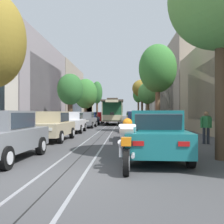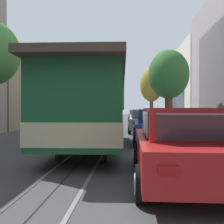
# 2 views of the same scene
# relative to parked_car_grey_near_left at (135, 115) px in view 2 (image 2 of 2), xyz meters

# --- Properties ---
(ground_plane) EXTENTS (173.86, 173.86, 0.00)m
(ground_plane) POSITION_rel_parked_car_grey_near_left_xyz_m (2.43, 25.59, -0.80)
(ground_plane) COLOR #424244
(trolley_track_rails) EXTENTS (1.14, 77.54, 0.01)m
(trolley_track_rails) POSITION_rel_parked_car_grey_near_left_xyz_m (2.43, 30.54, -0.79)
(trolley_track_rails) COLOR gray
(trolley_track_rails) RESTS_ON ground
(parked_car_grey_near_left) EXTENTS (2.11, 4.41, 1.58)m
(parked_car_grey_near_left) POSITION_rel_parked_car_grey_near_left_xyz_m (0.00, 0.00, 0.00)
(parked_car_grey_near_left) COLOR slate
(parked_car_grey_near_left) RESTS_ON ground
(parked_car_beige_second_left) EXTENTS (2.05, 4.38, 1.58)m
(parked_car_beige_second_left) POSITION_rel_parked_car_grey_near_left_xyz_m (-0.04, 6.16, 0.00)
(parked_car_beige_second_left) COLOR #C1B28E
(parked_car_beige_second_left) RESTS_ON ground
(parked_car_white_mid_left) EXTENTS (2.10, 4.40, 1.58)m
(parked_car_white_mid_left) POSITION_rel_parked_car_grey_near_left_xyz_m (-0.14, 12.35, 0.00)
(parked_car_white_mid_left) COLOR silver
(parked_car_white_mid_left) RESTS_ON ground
(parked_car_grey_fourth_left) EXTENTS (2.08, 4.40, 1.58)m
(parked_car_grey_fourth_left) POSITION_rel_parked_car_grey_near_left_xyz_m (0.01, 18.80, 0.00)
(parked_car_grey_fourth_left) COLOR slate
(parked_car_grey_fourth_left) RESTS_ON ground
(parked_car_blue_fifth_left) EXTENTS (2.06, 4.39, 1.58)m
(parked_car_blue_fifth_left) POSITION_rel_parked_car_grey_near_left_xyz_m (-0.20, 24.33, 0.00)
(parked_car_blue_fifth_left) COLOR #233D93
(parked_car_blue_fifth_left) RESTS_ON ground
(parked_car_red_sixth_left) EXTENTS (2.04, 4.38, 1.58)m
(parked_car_red_sixth_left) POSITION_rel_parked_car_grey_near_left_xyz_m (-0.09, 30.93, 0.00)
(parked_car_red_sixth_left) COLOR red
(parked_car_red_sixth_left) RESTS_ON ground
(parked_car_teal_near_right) EXTENTS (2.13, 4.42, 1.58)m
(parked_car_teal_near_right) POSITION_rel_parked_car_grey_near_left_xyz_m (4.94, 0.47, 0.00)
(parked_car_teal_near_right) COLOR #196B70
(parked_car_teal_near_right) RESTS_ON ground
(parked_car_navy_second_right) EXTENTS (2.09, 4.40, 1.58)m
(parked_car_navy_second_right) POSITION_rel_parked_car_grey_near_left_xyz_m (4.84, 6.28, 0.00)
(parked_car_navy_second_right) COLOR #19234C
(parked_car_navy_second_right) RESTS_ON ground
(parked_car_red_mid_right) EXTENTS (2.04, 4.38, 1.58)m
(parked_car_red_mid_right) POSITION_rel_parked_car_grey_near_left_xyz_m (4.98, 13.14, 0.00)
(parked_car_red_mid_right) COLOR red
(parked_car_red_mid_right) RESTS_ON ground
(parked_car_brown_fourth_right) EXTENTS (2.02, 4.37, 1.58)m
(parked_car_brown_fourth_right) POSITION_rel_parked_car_grey_near_left_xyz_m (5.13, 18.99, 0.00)
(parked_car_brown_fourth_right) COLOR brown
(parked_car_brown_fourth_right) RESTS_ON ground
(street_tree_kerb_left_near) EXTENTS (2.90, 2.85, 6.91)m
(street_tree_kerb_left_near) POSITION_rel_parked_car_grey_near_left_xyz_m (-1.94, 3.50, 3.91)
(street_tree_kerb_left_near) COLOR brown
(street_tree_kerb_left_near) RESTS_ON ground
(street_tree_kerb_left_second) EXTENTS (2.67, 2.38, 5.52)m
(street_tree_kerb_left_second) POSITION_rel_parked_car_grey_near_left_xyz_m (-1.64, 19.34, 3.03)
(street_tree_kerb_left_second) COLOR #4C3826
(street_tree_kerb_left_second) RESTS_ON ground
(street_tree_kerb_right_near) EXTENTS (3.38, 3.66, 6.85)m
(street_tree_kerb_right_near) POSITION_rel_parked_car_grey_near_left_xyz_m (7.05, 0.47, 4.36)
(street_tree_kerb_right_near) COLOR #4C3826
(street_tree_kerb_right_near) RESTS_ON ground
(street_tree_kerb_right_second) EXTENTS (2.96, 2.79, 6.88)m
(street_tree_kerb_right_second) POSITION_rel_parked_car_grey_near_left_xyz_m (6.55, 13.05, 4.14)
(street_tree_kerb_right_second) COLOR brown
(street_tree_kerb_right_second) RESTS_ON ground
(cable_car_trolley) EXTENTS (2.76, 9.17, 3.28)m
(cable_car_trolley) POSITION_rel_parked_car_grey_near_left_xyz_m (2.44, 26.73, 0.86)
(cable_car_trolley) COLOR #1E5B38
(cable_car_trolley) RESTS_ON ground
(motorcycle_with_rider) EXTENTS (0.56, 1.99, 1.37)m
(motorcycle_with_rider) POSITION_rel_parked_car_grey_near_left_xyz_m (4.02, -1.22, -0.15)
(motorcycle_with_rider) COLOR black
(motorcycle_with_rider) RESTS_ON ground
(pedestrian_on_left_pavement) EXTENTS (0.55, 0.42, 1.58)m
(pedestrian_on_left_pavement) POSITION_rel_parked_car_grey_near_left_xyz_m (7.91, 5.00, 0.09)
(pedestrian_on_left_pavement) COLOR #282D38
(pedestrian_on_left_pavement) RESTS_ON ground
(fire_hydrant) EXTENTS (0.40, 0.22, 0.84)m
(fire_hydrant) POSITION_rel_parked_car_grey_near_left_xyz_m (-1.62, 6.31, -0.38)
(fire_hydrant) COLOR #B2B2B7
(fire_hydrant) RESTS_ON ground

